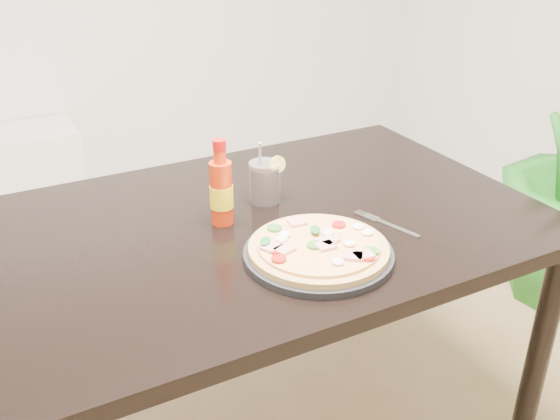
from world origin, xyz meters
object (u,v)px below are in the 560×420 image
dining_table (258,249)px  plate (318,254)px  hot_sauce_bottle (221,191)px  pizza (319,247)px  fork (384,223)px  cola_cup (265,183)px

dining_table → plate: 0.25m
plate → hot_sauce_bottle: size_ratio=1.55×
dining_table → pizza: pizza is taller
fork → cola_cup: bearing=111.0°
plate → pizza: 0.02m
pizza → hot_sauce_bottle: 0.29m
hot_sauce_bottle → fork: bearing=-29.2°
dining_table → plate: plate is taller
plate → cola_cup: cola_cup is taller
dining_table → fork: fork is taller
plate → cola_cup: size_ratio=1.91×
pizza → fork: (0.22, 0.06, -0.02)m
plate → fork: plate is taller
plate → fork: bearing=15.0°
plate → hot_sauce_bottle: 0.29m
dining_table → plate: size_ratio=4.23×
plate → hot_sauce_bottle: hot_sauce_bottle is taller
pizza → fork: size_ratio=1.67×
fork → pizza: bearing=178.3°
dining_table → fork: 0.32m
plate → hot_sauce_bottle: bearing=115.5°
plate → pizza: size_ratio=1.07×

